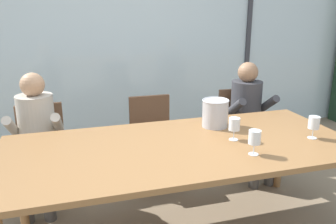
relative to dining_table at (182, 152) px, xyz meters
The scene contains 14 objects.
ground 1.23m from the dining_table, 90.00° to the left, with size 14.00×14.00×0.00m, color #847056.
window_glass_panel 2.34m from the dining_table, 90.00° to the left, with size 7.79×0.03×2.60m, color silver.
window_mullion_right 2.91m from the dining_table, 52.08° to the left, with size 0.06×0.06×2.60m, color #38383D.
hillside_vineyard 5.90m from the dining_table, 90.00° to the left, with size 13.79×2.40×2.14m, color #477A38.
dining_table is the anchor object (origin of this frame).
chair_near_curtain 1.43m from the dining_table, 136.97° to the left, with size 0.47×0.47×0.88m.
chair_left_of_center 1.00m from the dining_table, 88.76° to the left, with size 0.44×0.44×0.88m.
chair_center 1.44m from the dining_table, 44.67° to the left, with size 0.47×0.47×0.88m.
person_beige_jumper 1.36m from the dining_table, 141.26° to the left, with size 0.48×0.63×1.20m.
person_charcoal_jacket 1.34m from the dining_table, 39.38° to the left, with size 0.47×0.61×1.20m.
ice_bucket_primary 0.54m from the dining_table, 37.86° to the left, with size 0.22×0.22×0.23m.
wine_glass_by_left_taster 0.55m from the dining_table, 36.55° to the right, with size 0.08×0.08×0.17m.
wine_glass_near_bucket 0.45m from the dining_table, ahead, with size 0.08×0.08×0.17m.
wine_glass_center_pour 1.04m from the dining_table, ahead, with size 0.08×0.08×0.17m.
Camera 1 is at (-0.78, -2.26, 1.74)m, focal length 37.42 mm.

